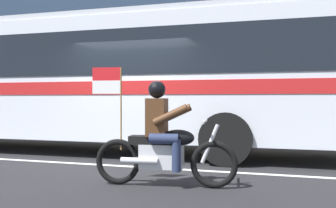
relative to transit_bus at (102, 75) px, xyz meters
name	(u,v)px	position (x,y,z in m)	size (l,w,h in m)	color
ground_plane	(130,161)	(1.26, -1.19, -1.88)	(60.00, 60.00, 0.00)	black
sidewalk_curb	(191,135)	(1.26, 3.91, -1.81)	(28.00, 3.80, 0.15)	#A39E93
lane_center_stripe	(118,166)	(1.26, -1.79, -1.88)	(26.60, 0.14, 0.01)	silver
transit_bus	(102,75)	(0.00, 0.00, 0.00)	(11.86, 2.76, 3.22)	silver
motorcycle_with_rider	(163,141)	(2.65, -3.18, -1.22)	(2.18, 0.68, 1.78)	black
fire_hydrant	(171,124)	(0.97, 2.62, -1.37)	(0.22, 0.30, 0.75)	#4C8C3F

